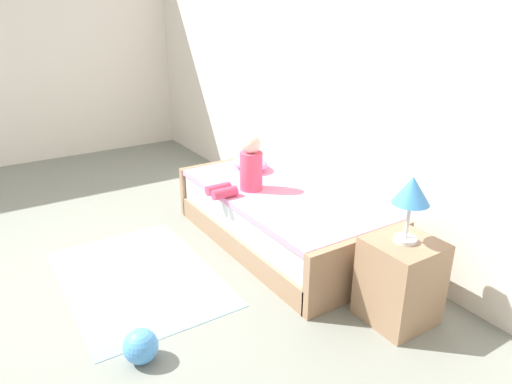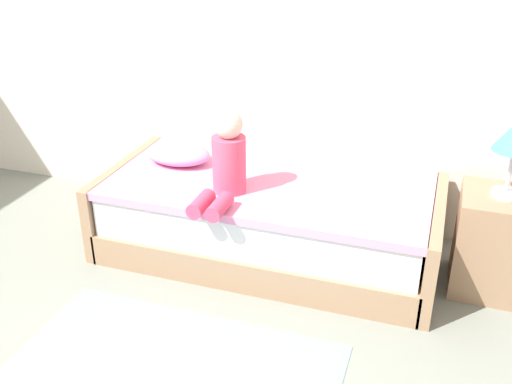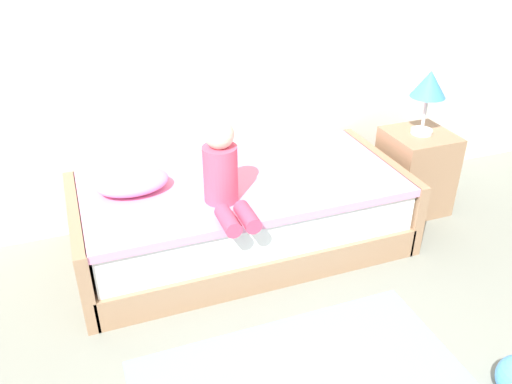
# 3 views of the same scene
# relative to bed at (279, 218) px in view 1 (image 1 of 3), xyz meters

# --- Properties ---
(ground_plane) EXTENTS (9.20, 9.20, 0.00)m
(ground_plane) POSITION_rel_bed_xyz_m (-0.21, -2.00, -0.25)
(ground_plane) COLOR gray
(wall_rear) EXTENTS (7.20, 0.10, 2.90)m
(wall_rear) POSITION_rel_bed_xyz_m (-0.21, 0.60, 1.20)
(wall_rear) COLOR silver
(wall_rear) RESTS_ON ground
(bed) EXTENTS (2.11, 1.00, 0.50)m
(bed) POSITION_rel_bed_xyz_m (0.00, 0.00, 0.00)
(bed) COLOR #997556
(bed) RESTS_ON ground
(nightstand) EXTENTS (0.44, 0.44, 0.60)m
(nightstand) POSITION_rel_bed_xyz_m (1.35, 0.04, 0.05)
(nightstand) COLOR #997556
(nightstand) RESTS_ON ground
(table_lamp) EXTENTS (0.24, 0.24, 0.45)m
(table_lamp) POSITION_rel_bed_xyz_m (1.35, 0.04, 0.69)
(table_lamp) COLOR silver
(table_lamp) RESTS_ON nightstand
(child_figure) EXTENTS (0.20, 0.51, 0.50)m
(child_figure) POSITION_rel_bed_xyz_m (-0.19, -0.23, 0.46)
(child_figure) COLOR #E04C6B
(child_figure) RESTS_ON bed
(pillow) EXTENTS (0.44, 0.30, 0.13)m
(pillow) POSITION_rel_bed_xyz_m (-0.66, 0.10, 0.32)
(pillow) COLOR #EA8CC6
(pillow) RESTS_ON bed
(toy_ball) EXTENTS (0.22, 0.22, 0.22)m
(toy_ball) POSITION_rel_bed_xyz_m (0.81, -1.59, -0.14)
(toy_ball) COLOR #4C99E5
(toy_ball) RESTS_ON ground
(area_rug) EXTENTS (1.60, 1.10, 0.01)m
(area_rug) POSITION_rel_bed_xyz_m (-0.11, -1.30, -0.24)
(area_rug) COLOR #7AA8CC
(area_rug) RESTS_ON ground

